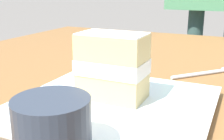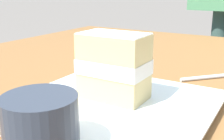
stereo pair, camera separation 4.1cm
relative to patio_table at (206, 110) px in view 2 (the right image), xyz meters
name	(u,v)px [view 2 (the right image)]	position (x,y,z in m)	size (l,w,h in m)	color
patio_table	(206,110)	(0.00, 0.00, 0.00)	(1.36, 0.99, 0.72)	brown
dessert_plate	(112,107)	(-0.08, -0.29, 0.10)	(0.28, 0.28, 0.02)	white
cake_slice	(114,66)	(-0.09, -0.27, 0.16)	(0.10, 0.07, 0.10)	#E0C17A
dessert_fork	(222,76)	(0.03, -0.02, 0.10)	(0.13, 0.14, 0.01)	silver
coffee_cup	(41,129)	(-0.08, -0.44, 0.13)	(0.08, 0.08, 0.08)	#333842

